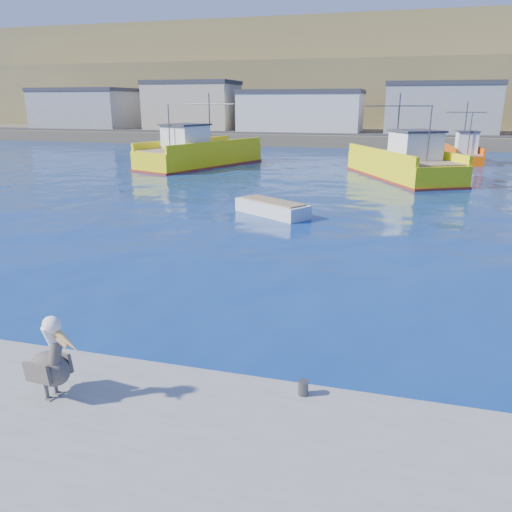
{
  "coord_description": "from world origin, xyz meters",
  "views": [
    {
      "loc": [
        4.36,
        -11.79,
        5.94
      ],
      "look_at": [
        0.23,
        3.23,
        1.11
      ],
      "focal_mm": 35.0,
      "sensor_mm": 36.0,
      "label": 1
    }
  ],
  "objects_px": {
    "trawler_yellow_b": "(404,164)",
    "boat_orange": "(464,153)",
    "skiff_mid": "(272,209)",
    "pelican": "(50,363)",
    "trawler_yellow_a": "(199,154)"
  },
  "relations": [
    {
      "from": "skiff_mid",
      "to": "boat_orange",
      "type": "bearing_deg",
      "value": 65.99
    },
    {
      "from": "skiff_mid",
      "to": "pelican",
      "type": "bearing_deg",
      "value": -89.03
    },
    {
      "from": "trawler_yellow_a",
      "to": "trawler_yellow_b",
      "type": "height_order",
      "value": "trawler_yellow_a"
    },
    {
      "from": "trawler_yellow_b",
      "to": "pelican",
      "type": "distance_m",
      "value": 35.9
    },
    {
      "from": "skiff_mid",
      "to": "trawler_yellow_a",
      "type": "bearing_deg",
      "value": 121.69
    },
    {
      "from": "skiff_mid",
      "to": "pelican",
      "type": "xyz_separation_m",
      "value": [
        0.32,
        -19.1,
        0.93
      ]
    },
    {
      "from": "trawler_yellow_a",
      "to": "trawler_yellow_b",
      "type": "xyz_separation_m",
      "value": [
        18.94,
        -3.15,
        -0.05
      ]
    },
    {
      "from": "trawler_yellow_a",
      "to": "boat_orange",
      "type": "bearing_deg",
      "value": 21.68
    },
    {
      "from": "trawler_yellow_b",
      "to": "boat_orange",
      "type": "xyz_separation_m",
      "value": [
        6.01,
        13.07,
        -0.14
      ]
    },
    {
      "from": "boat_orange",
      "to": "pelican",
      "type": "height_order",
      "value": "boat_orange"
    },
    {
      "from": "skiff_mid",
      "to": "pelican",
      "type": "distance_m",
      "value": 19.12
    },
    {
      "from": "pelican",
      "to": "boat_orange",
      "type": "bearing_deg",
      "value": 75.28
    },
    {
      "from": "skiff_mid",
      "to": "pelican",
      "type": "height_order",
      "value": "pelican"
    },
    {
      "from": "trawler_yellow_b",
      "to": "skiff_mid",
      "type": "height_order",
      "value": "trawler_yellow_b"
    },
    {
      "from": "trawler_yellow_b",
      "to": "boat_orange",
      "type": "height_order",
      "value": "trawler_yellow_b"
    }
  ]
}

